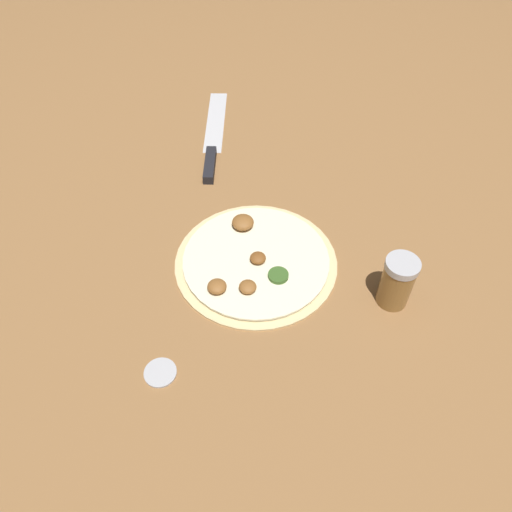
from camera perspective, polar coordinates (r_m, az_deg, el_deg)
The scene contains 5 objects.
ground_plane at distance 0.83m, azimuth 0.00°, elevation -0.74°, with size 3.00×3.00×0.00m, color olive.
pizza at distance 0.83m, azimuth -0.12°, elevation -0.46°, with size 0.27×0.27×0.03m.
knife at distance 1.06m, azimuth -5.03°, elevation 12.29°, with size 0.21×0.29×0.02m.
spice_jar at distance 0.78m, azimuth 15.82°, elevation -2.85°, with size 0.05×0.05×0.09m.
loose_cap at distance 0.73m, azimuth -10.90°, elevation -12.89°, with size 0.05×0.05×0.01m.
Camera 1 is at (0.29, 0.45, 0.64)m, focal length 35.00 mm.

